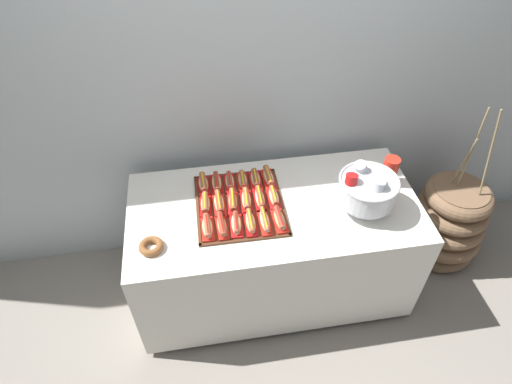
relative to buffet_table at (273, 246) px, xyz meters
The scene contains 26 objects.
ground_plane 0.39m from the buffet_table, ahead, with size 10.00×10.00×0.00m, color gray.
back_wall 1.04m from the buffet_table, 90.00° to the left, with size 6.00×0.10×2.60m, color #B2BCC1.
buffet_table is the anchor object (origin of this frame).
floor_vase 1.23m from the buffet_table, ahead, with size 0.51×0.51×1.18m.
serving_tray 0.41m from the buffet_table, behind, with size 0.49×0.53×0.01m.
hot_dog_0 0.56m from the buffet_table, 160.96° to the right, with size 0.07×0.16×0.06m.
hot_dog_1 0.51m from the buffet_table, 156.60° to the right, with size 0.06×0.17×0.06m.
hot_dog_2 0.47m from the buffet_table, 149.99° to the right, with size 0.07×0.17×0.06m.
hot_dog_3 0.44m from the buffet_table, 139.19° to the right, with size 0.06×0.17×0.06m.
hot_dog_4 0.42m from the buffet_table, 120.63° to the right, with size 0.06×0.18×0.06m.
hot_dog_5 0.41m from the buffet_table, 91.88° to the right, with size 0.07×0.17×0.06m.
hot_dog_6 0.55m from the buffet_table, behind, with size 0.07×0.16×0.07m.
hot_dog_7 0.49m from the buffet_table, behind, with size 0.07×0.18×0.06m.
hot_dog_8 0.46m from the buffet_table, behind, with size 0.07×0.18×0.06m.
hot_dog_9 0.42m from the buffet_table, 168.28° to the left, with size 0.07×0.18×0.06m.
hot_dog_10 0.40m from the buffet_table, 158.32° to the left, with size 0.06×0.18×0.06m.
hot_dog_11 0.39m from the buffet_table, 95.09° to the left, with size 0.06×0.15×0.06m.
hot_dog_12 0.58m from the buffet_table, 152.10° to the left, with size 0.07×0.16×0.06m.
hot_dog_13 0.53m from the buffet_table, 146.62° to the left, with size 0.07×0.17×0.06m.
hot_dog_14 0.49m from the buffet_table, 138.85° to the left, with size 0.06×0.16×0.06m.
hot_dog_15 0.46m from the buffet_table, 127.50° to the left, with size 0.06×0.15×0.06m.
hot_dog_16 0.44m from the buffet_table, 111.19° to the left, with size 0.07×0.15×0.06m.
hot_dog_17 0.44m from the buffet_table, 90.27° to the left, with size 0.07×0.18×0.07m.
punch_bowl 0.69m from the buffet_table, 10.67° to the right, with size 0.32×0.32×0.26m.
cup_stack 0.82m from the buffet_table, ahead, with size 0.09×0.09×0.17m.
donut 0.79m from the buffet_table, 163.52° to the right, with size 0.13×0.13×0.04m.
Camera 1 is at (-0.36, -1.63, 2.47)m, focal length 30.40 mm.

